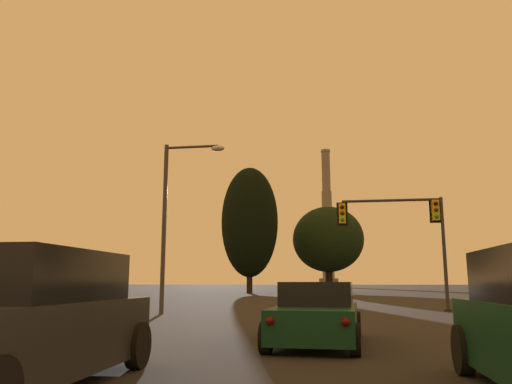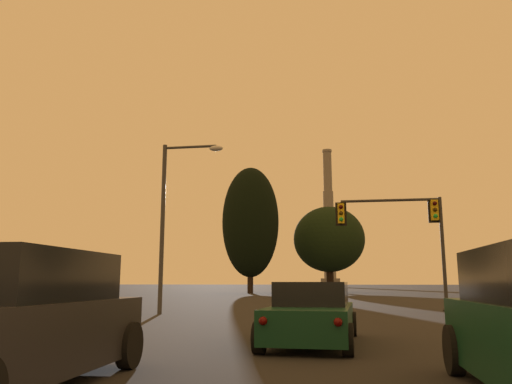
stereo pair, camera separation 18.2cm
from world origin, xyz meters
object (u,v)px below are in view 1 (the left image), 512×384
suv_left_lane_third (22,322)px  street_lamp (174,207)px  traffic_light_overhead_right (406,224)px  smokestack (327,232)px  sedan_center_lane_second (318,314)px

suv_left_lane_third → street_lamp: 16.58m
traffic_light_overhead_right → street_lamp: size_ratio=0.72×
traffic_light_overhead_right → smokestack: smokestack is taller
traffic_light_overhead_right → smokestack: (-5.77, 124.04, 11.98)m
traffic_light_overhead_right → smokestack: 124.75m
sedan_center_lane_second → traffic_light_overhead_right: bearing=76.6°
sedan_center_lane_second → suv_left_lane_third: size_ratio=0.96×
sedan_center_lane_second → smokestack: (-1.68, 138.21, 15.69)m
suv_left_lane_third → traffic_light_overhead_right: 21.81m
suv_left_lane_third → smokestack: bearing=87.2°
street_lamp → traffic_light_overhead_right: bearing=21.3°
suv_left_lane_third → sedan_center_lane_second: bearing=55.7°
sedan_center_lane_second → suv_left_lane_third: suv_left_lane_third is taller
street_lamp → smokestack: 128.94m
suv_left_lane_third → street_lamp: (-3.18, 15.78, 3.97)m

